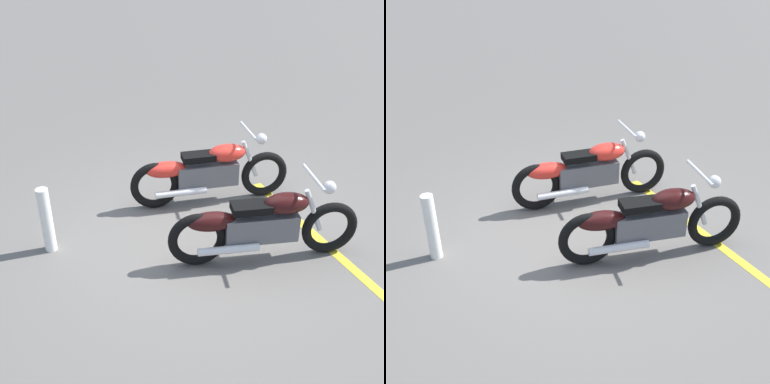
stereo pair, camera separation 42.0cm
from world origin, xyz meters
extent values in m
plane|color=#66605B|center=(0.00, 0.00, 0.00)|extent=(60.00, 60.00, 0.00)
torus|color=black|center=(-1.28, -0.56, 0.34)|extent=(0.68, 0.24, 0.67)
torus|color=black|center=(0.25, -0.88, 0.34)|extent=(0.68, 0.24, 0.67)
cube|color=#59595E|center=(-0.47, -0.73, 0.42)|extent=(0.87, 0.39, 0.32)
ellipsoid|color=red|center=(-0.73, -0.67, 0.72)|extent=(0.57, 0.38, 0.24)
ellipsoid|color=red|center=(0.09, -0.85, 0.56)|extent=(0.60, 0.35, 0.22)
cube|color=black|center=(-0.34, -0.76, 0.70)|extent=(0.48, 0.32, 0.09)
cylinder|color=silver|center=(-1.06, -0.61, 0.60)|extent=(0.27, 0.11, 0.56)
cylinder|color=silver|center=(-1.01, -0.62, 1.02)|extent=(0.16, 0.61, 0.04)
sphere|color=silver|center=(-1.20, -0.58, 0.88)|extent=(0.15, 0.15, 0.15)
cylinder|color=silver|center=(-0.05, -0.67, 0.26)|extent=(0.70, 0.23, 0.09)
torus|color=black|center=(-1.24, 0.93, 0.34)|extent=(0.67, 0.29, 0.67)
torus|color=black|center=(0.26, 0.51, 0.34)|extent=(0.67, 0.29, 0.67)
cube|color=#59595E|center=(-0.44, 0.71, 0.42)|extent=(0.87, 0.44, 0.32)
ellipsoid|color=black|center=(-0.70, 0.78, 0.72)|extent=(0.58, 0.41, 0.24)
ellipsoid|color=black|center=(0.11, 0.55, 0.56)|extent=(0.60, 0.38, 0.22)
cube|color=black|center=(-0.31, 0.67, 0.70)|extent=(0.49, 0.35, 0.09)
cylinder|color=silver|center=(-1.02, 0.87, 0.60)|extent=(0.27, 0.13, 0.56)
cylinder|color=silver|center=(-0.97, 0.86, 1.02)|extent=(0.20, 0.61, 0.04)
sphere|color=silver|center=(-1.16, 0.91, 0.88)|extent=(0.15, 0.15, 0.15)
cylinder|color=silver|center=(-0.02, 0.73, 0.26)|extent=(0.70, 0.28, 0.09)
cylinder|color=white|center=(1.74, -0.48, 0.41)|extent=(0.14, 0.14, 0.83)
cube|color=yellow|center=(-1.32, 0.73, 0.00)|extent=(0.22, 3.20, 0.01)
camera|label=1|loc=(2.16, 4.51, 3.43)|focal=44.93mm
camera|label=2|loc=(2.54, 4.32, 3.43)|focal=44.93mm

